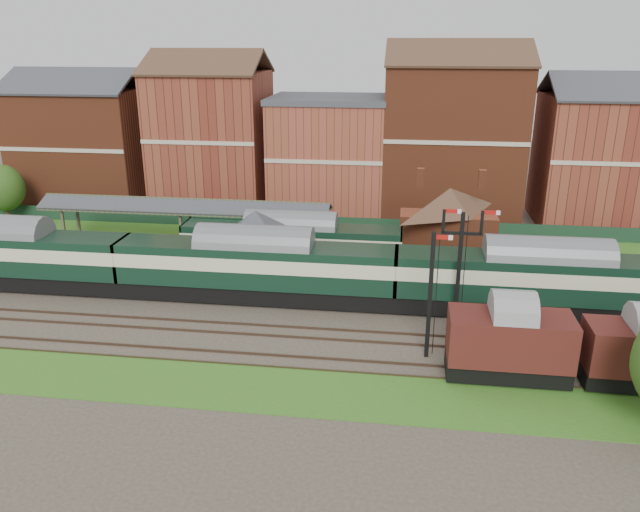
# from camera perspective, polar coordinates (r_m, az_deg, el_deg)

# --- Properties ---
(ground) EXTENTS (160.00, 160.00, 0.00)m
(ground) POSITION_cam_1_polar(r_m,az_deg,el_deg) (46.33, -3.01, -4.20)
(ground) COLOR #473D33
(ground) RESTS_ON ground
(grass_back) EXTENTS (90.00, 4.50, 0.06)m
(grass_back) POSITION_cam_1_polar(r_m,az_deg,el_deg) (61.10, -0.25, 1.81)
(grass_back) COLOR #2D6619
(grass_back) RESTS_ON ground
(grass_front) EXTENTS (90.00, 5.00, 0.06)m
(grass_front) POSITION_cam_1_polar(r_m,az_deg,el_deg) (35.91, -6.61, -11.79)
(grass_front) COLOR #2D6619
(grass_front) RESTS_ON ground
(fence) EXTENTS (90.00, 0.12, 1.50)m
(fence) POSITION_cam_1_polar(r_m,az_deg,el_deg) (62.78, 0.00, 2.99)
(fence) COLOR #193823
(fence) RESTS_ON ground
(platform) EXTENTS (55.00, 3.40, 1.00)m
(platform) POSITION_cam_1_polar(r_m,az_deg,el_deg) (56.05, -6.21, 0.55)
(platform) COLOR #2D2D2D
(platform) RESTS_ON ground
(signal_box) EXTENTS (5.40, 5.40, 6.00)m
(signal_box) POSITION_cam_1_polar(r_m,az_deg,el_deg) (48.75, -5.84, 0.97)
(signal_box) COLOR #5F7754
(signal_box) RESTS_ON ground
(brick_hut) EXTENTS (3.20, 2.64, 2.94)m
(brick_hut) POSITION_cam_1_polar(r_m,az_deg,el_deg) (48.25, 3.53, -1.68)
(brick_hut) COLOR maroon
(brick_hut) RESTS_ON ground
(station_building) EXTENTS (8.10, 8.10, 5.90)m
(station_building) POSITION_cam_1_polar(r_m,az_deg,el_deg) (53.58, 11.63, 3.24)
(station_building) COLOR brown
(station_building) RESTS_ON platform
(canopy) EXTENTS (26.00, 3.89, 4.08)m
(canopy) POSITION_cam_1_polar(r_m,az_deg,el_deg) (56.60, -12.29, 4.72)
(canopy) COLOR #454F31
(canopy) RESTS_ON platform
(semaphore_bracket) EXTENTS (3.60, 0.25, 8.18)m
(semaphore_bracket) POSITION_cam_1_polar(r_m,az_deg,el_deg) (41.74, 12.68, -0.54)
(semaphore_bracket) COLOR black
(semaphore_bracket) RESTS_ON ground
(semaphore_siding) EXTENTS (1.23, 0.25, 8.00)m
(semaphore_siding) POSITION_cam_1_polar(r_m,az_deg,el_deg) (37.58, 10.07, -3.42)
(semaphore_siding) COLOR black
(semaphore_siding) RESTS_ON ground
(town_backdrop) EXTENTS (69.00, 10.00, 16.00)m
(town_backdrop) POSITION_cam_1_polar(r_m,az_deg,el_deg) (68.15, 0.66, 9.71)
(town_backdrop) COLOR brown
(town_backdrop) RESTS_ON ground
(dmu_train) EXTENTS (61.15, 3.21, 4.70)m
(dmu_train) POSITION_cam_1_polar(r_m,az_deg,el_deg) (45.77, -5.91, -0.90)
(dmu_train) COLOR black
(dmu_train) RESTS_ON ground
(platform_railcar) EXTENTS (18.14, 2.86, 4.18)m
(platform_railcar) POSITION_cam_1_polar(r_m,az_deg,el_deg) (51.56, -2.63, 1.22)
(platform_railcar) COLOR black
(platform_railcar) RESTS_ON ground
(goods_van_a) EXTENTS (6.85, 2.97, 4.16)m
(goods_van_a) POSITION_cam_1_polar(r_m,az_deg,el_deg) (37.02, 16.93, -7.48)
(goods_van_a) COLOR black
(goods_van_a) RESTS_ON ground
(tree_back) EXTENTS (4.21, 4.21, 6.15)m
(tree_back) POSITION_cam_1_polar(r_m,az_deg,el_deg) (72.62, -26.96, 5.56)
(tree_back) COLOR #382619
(tree_back) RESTS_ON ground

